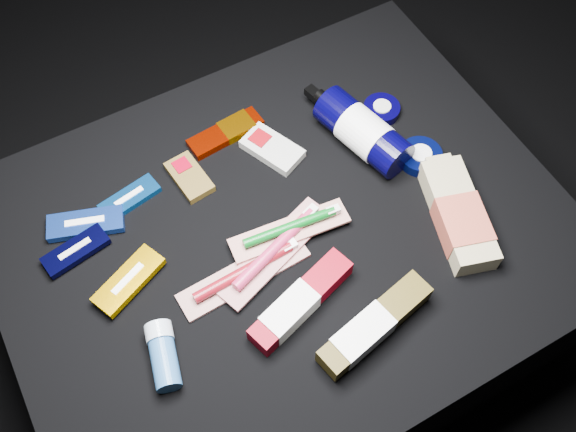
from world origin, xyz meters
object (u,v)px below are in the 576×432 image
deodorant_stick (163,355)px  toothpaste_carton_red (297,305)px  lotion_bottle (363,132)px  bodywash_bottle (459,216)px

deodorant_stick → toothpaste_carton_red: deodorant_stick is taller
deodorant_stick → lotion_bottle: bearing=35.9°
lotion_bottle → toothpaste_carton_red: lotion_bottle is taller
lotion_bottle → deodorant_stick: 0.53m
toothpaste_carton_red → deodorant_stick: bearing=155.7°
lotion_bottle → bodywash_bottle: 0.23m
bodywash_bottle → deodorant_stick: size_ratio=2.07×
bodywash_bottle → toothpaste_carton_red: (-0.33, -0.01, -0.00)m
bodywash_bottle → deodorant_stick: bearing=-165.1°
bodywash_bottle → deodorant_stick: (-0.55, 0.02, -0.00)m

